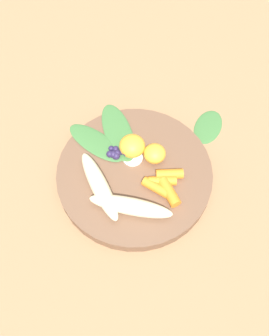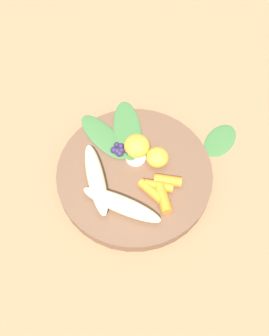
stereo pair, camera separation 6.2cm
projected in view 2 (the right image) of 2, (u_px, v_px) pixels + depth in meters
ground_plane at (134, 177)px, 0.65m from camera, size 2.40×2.40×0.00m
bowl at (134, 174)px, 0.64m from camera, size 0.28×0.28×0.03m
banana_peeled_left at (121, 205)px, 0.58m from camera, size 0.06×0.14×0.03m
banana_peeled_right at (96, 179)px, 0.61m from camera, size 0.11×0.13×0.03m
orange_segment_near at (137, 146)px, 0.64m from camera, size 0.05×0.05×0.04m
orange_segment_far at (157, 157)px, 0.63m from camera, size 0.04×0.04×0.03m
carrot_front at (154, 193)px, 0.60m from camera, size 0.02×0.06×0.02m
carrot_mid_left at (163, 198)px, 0.60m from camera, size 0.05×0.05×0.02m
carrot_mid_right at (161, 184)px, 0.61m from camera, size 0.04×0.05×0.02m
carrot_rear at (168, 180)px, 0.61m from camera, size 0.04×0.05×0.02m
blueberry_pile at (120, 151)px, 0.64m from camera, size 0.03×0.04×0.02m
coconut_shred_patch at (136, 158)px, 0.64m from camera, size 0.04×0.04×0.00m
kale_leaf_left at (127, 130)px, 0.67m from camera, size 0.13×0.14×0.00m
kale_leaf_right at (104, 136)px, 0.66m from camera, size 0.07×0.13×0.00m
kale_leaf_stray at (220, 140)px, 0.69m from camera, size 0.09×0.06×0.01m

